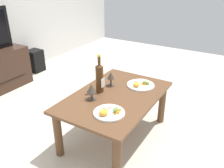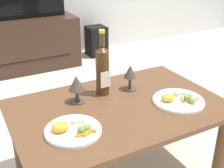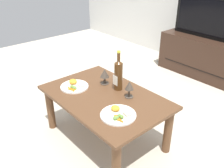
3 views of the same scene
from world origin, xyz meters
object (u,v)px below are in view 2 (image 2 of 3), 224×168
at_px(dinner_plate_right, 178,100).
at_px(goblet_right, 130,73).
at_px(wine_bottle, 102,69).
at_px(tv_stand, 16,46).
at_px(goblet_left, 76,85).
at_px(floor_speaker, 96,41).
at_px(dining_table, 119,120).
at_px(dinner_plate_left, 73,129).

bearing_deg(dinner_plate_right, goblet_right, 119.53).
distance_m(wine_bottle, goblet_right, 0.17).
bearing_deg(wine_bottle, tv_stand, 94.28).
bearing_deg(goblet_left, floor_speaker, 62.01).
bearing_deg(goblet_left, tv_stand, 89.05).
bearing_deg(dining_table, wine_bottle, 93.63).
relative_size(dining_table, wine_bottle, 2.99).
bearing_deg(dinner_plate_left, goblet_right, 29.50).
xyz_separation_m(floor_speaker, dinner_plate_left, (-1.09, -2.07, 0.29)).
height_order(tv_stand, wine_bottle, wine_bottle).
relative_size(floor_speaker, goblet_right, 2.38).
xyz_separation_m(goblet_left, dinner_plate_left, (-0.12, -0.25, -0.09)).
distance_m(dining_table, goblet_right, 0.27).
bearing_deg(tv_stand, wine_bottle, -85.72).
bearing_deg(dining_table, tv_stand, 94.22).
relative_size(tv_stand, goblet_right, 8.60).
xyz_separation_m(tv_stand, dinner_plate_left, (-0.15, -2.02, 0.20)).
bearing_deg(dining_table, floor_speaker, 67.89).
relative_size(dining_table, goblet_right, 7.34).
height_order(dinner_plate_left, dinner_plate_right, dinner_plate_left).
bearing_deg(goblet_right, dining_table, -136.96).
bearing_deg(tv_stand, goblet_left, -90.95).
distance_m(tv_stand, dinner_plate_left, 2.04).
bearing_deg(dinner_plate_left, tv_stand, 85.66).
xyz_separation_m(floor_speaker, dinner_plate_right, (-0.50, -2.07, 0.29)).
bearing_deg(floor_speaker, goblet_left, -117.85).
bearing_deg(goblet_right, dinner_plate_right, -60.47).
relative_size(tv_stand, dinner_plate_right, 4.67).
bearing_deg(floor_speaker, tv_stand, -177.01).
relative_size(tv_stand, floor_speaker, 3.61).
height_order(dining_table, wine_bottle, wine_bottle).
relative_size(tv_stand, wine_bottle, 3.51).
xyz_separation_m(tv_stand, dinner_plate_right, (0.43, -2.02, 0.20)).
bearing_deg(dinner_plate_right, dining_table, 159.13).
height_order(dining_table, dinner_plate_right, dinner_plate_right).
relative_size(goblet_left, goblet_right, 1.01).
bearing_deg(floor_speaker, wine_bottle, -114.04).
xyz_separation_m(floor_speaker, wine_bottle, (-0.81, -1.79, 0.43)).
xyz_separation_m(dining_table, wine_bottle, (-0.01, 0.16, 0.23)).
bearing_deg(wine_bottle, goblet_right, -8.23).
bearing_deg(dinner_plate_left, wine_bottle, 44.01).
bearing_deg(dinner_plate_left, floor_speaker, 62.22).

